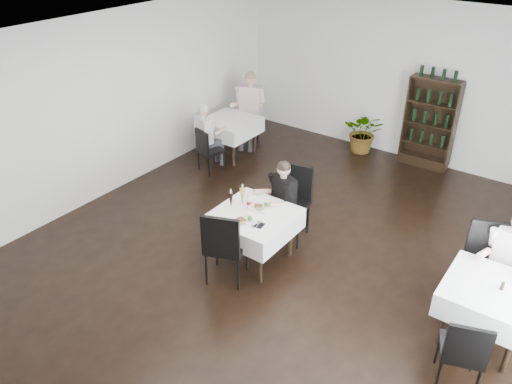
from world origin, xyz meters
TOP-DOWN VIEW (x-y plane):
  - room_shell at (0.00, 0.00)m, footprint 9.00×9.00m
  - wine_shelf at (0.60, 4.31)m, footprint 0.90×0.28m
  - main_table at (-0.30, 0.00)m, footprint 1.03×1.03m
  - left_table at (-2.70, 2.50)m, footprint 0.98×0.98m
  - right_table at (2.70, 0.30)m, footprint 0.98×0.98m
  - potted_tree at (-0.62, 4.20)m, footprint 0.93×0.86m
  - main_chair_far at (-0.22, 0.84)m, footprint 0.60×0.61m
  - main_chair_near at (-0.33, -0.62)m, footprint 0.64×0.65m
  - left_chair_far at (-2.83, 3.20)m, footprint 0.56×0.57m
  - left_chair_near at (-2.58, 1.67)m, footprint 0.49×0.49m
  - right_chair_far at (2.53, 0.89)m, footprint 0.69×0.69m
  - right_chair_near at (2.67, -0.53)m, footprint 0.54×0.54m
  - diner_main at (-0.27, 0.58)m, footprint 0.59×0.62m
  - diner_left_far at (-2.67, 3.11)m, footprint 0.67×0.71m
  - diner_left_near at (-2.72, 1.84)m, footprint 0.53×0.56m
  - diner_right_far at (2.72, 0.91)m, footprint 0.56×0.58m
  - plate_far at (-0.29, 0.16)m, footprint 0.30×0.30m
  - plate_near at (-0.27, -0.25)m, footprint 0.36×0.36m
  - pilsner_dark at (-0.63, -0.08)m, footprint 0.07×0.07m
  - pilsner_lager at (-0.53, 0.06)m, footprint 0.08×0.08m
  - coke_bottle at (-0.43, 0.06)m, footprint 0.07×0.07m
  - napkin_cutlery at (-0.10, -0.21)m, footprint 0.19×0.19m
  - pepper_mill at (2.78, 0.31)m, footprint 0.05×0.05m

SIDE VIEW (x-z plane):
  - potted_tree at x=-0.62m, z-range 0.00..0.86m
  - left_chair_near at x=-2.58m, z-range 0.06..0.93m
  - right_chair_near at x=2.67m, z-range 0.07..1.00m
  - main_chair_near at x=-0.33m, z-range 0.08..1.16m
  - left_table at x=-2.70m, z-range 0.24..1.01m
  - right_table at x=2.70m, z-range 0.24..1.01m
  - main_table at x=-0.30m, z-range 0.24..1.01m
  - left_chair_far at x=-2.83m, z-range 0.08..1.17m
  - main_chair_far at x=-0.22m, z-range 0.08..1.20m
  - right_chair_far at x=2.53m, z-range 0.08..1.24m
  - diner_left_near at x=-2.72m, z-range 0.10..1.37m
  - diner_main at x=-0.27m, z-range 0.11..1.41m
  - napkin_cutlery at x=-0.10m, z-range 0.77..0.79m
  - plate_far at x=-0.29m, z-range 0.75..0.83m
  - plate_near at x=-0.27m, z-range 0.75..0.83m
  - diner_right_far at x=2.72m, z-range 0.11..1.51m
  - pepper_mill at x=2.78m, z-range 0.77..0.87m
  - wine_shelf at x=0.60m, z-range -0.03..1.72m
  - coke_bottle at x=-0.43m, z-range 0.74..1.00m
  - pilsner_dark at x=-0.63m, z-range 0.74..1.04m
  - diner_left_far at x=-2.67m, z-range 0.12..1.67m
  - pilsner_lager at x=-0.53m, z-range 0.74..1.08m
  - room_shell at x=0.00m, z-range -3.00..6.00m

